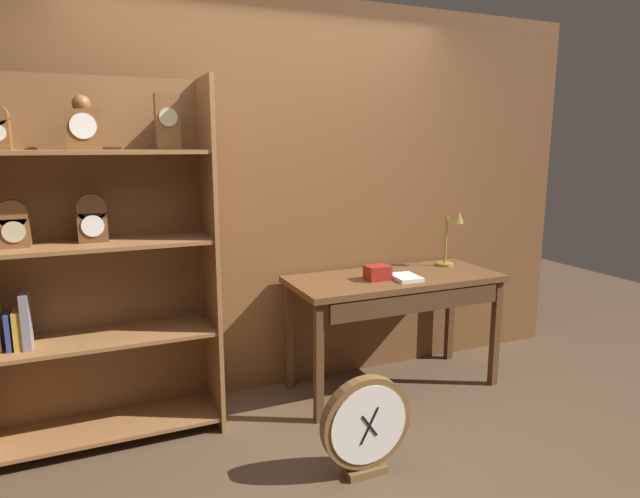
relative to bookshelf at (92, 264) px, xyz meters
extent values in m
plane|color=#4C3826|center=(1.12, -1.03, -1.03)|extent=(10.00, 10.00, 0.00)
cube|color=brown|center=(1.12, 0.30, 0.27)|extent=(4.80, 0.05, 2.60)
cube|color=brown|center=(0.64, -0.04, -0.01)|extent=(0.03, 0.40, 2.03)
cube|color=brown|center=(0.03, 0.15, -0.01)|extent=(1.25, 0.01, 2.03)
cube|color=brown|center=(0.03, -0.04, -0.94)|extent=(1.20, 0.38, 0.02)
cube|color=brown|center=(0.03, -0.04, -0.42)|extent=(1.20, 0.38, 0.02)
cube|color=brown|center=(0.03, -0.04, 0.11)|extent=(1.20, 0.38, 0.02)
cube|color=brown|center=(0.03, -0.04, 0.60)|extent=(1.20, 0.38, 0.02)
cube|color=brown|center=(-0.35, -0.03, 0.20)|extent=(0.14, 0.08, 0.15)
cylinder|color=brown|center=(-0.35, -0.03, 0.30)|extent=(0.14, 0.08, 0.14)
cylinder|color=#C6B78C|center=(-0.35, -0.08, 0.21)|extent=(0.11, 0.01, 0.11)
cube|color=brown|center=(0.01, -0.03, 0.71)|extent=(0.17, 0.10, 0.21)
sphere|color=brown|center=(0.01, -0.03, 0.84)|extent=(0.09, 0.09, 0.09)
cylinder|color=white|center=(0.01, -0.08, 0.73)|extent=(0.13, 0.01, 0.13)
cube|color=brown|center=(0.02, -0.02, 0.20)|extent=(0.15, 0.07, 0.16)
cylinder|color=brown|center=(0.02, -0.02, 0.31)|extent=(0.15, 0.07, 0.15)
cylinder|color=white|center=(0.02, -0.06, 0.21)|extent=(0.11, 0.01, 0.11)
cube|color=brown|center=(0.43, -0.05, 0.76)|extent=(0.13, 0.08, 0.29)
cylinder|color=#C6B78C|center=(0.43, -0.09, 0.78)|extent=(0.10, 0.01, 0.10)
cube|color=navy|center=(-0.42, -0.06, -0.31)|extent=(0.02, 0.12, 0.20)
cube|color=#B78C2D|center=(-0.38, -0.05, -0.30)|extent=(0.04, 0.14, 0.20)
cube|color=slate|center=(-0.34, -0.06, -0.26)|extent=(0.04, 0.15, 0.29)
cube|color=brown|center=(1.87, -0.07, -0.25)|extent=(1.43, 0.61, 0.04)
cube|color=#50321B|center=(1.20, -0.33, -0.65)|extent=(0.05, 0.05, 0.75)
cube|color=#50321B|center=(2.54, -0.33, -0.65)|extent=(0.05, 0.05, 0.75)
cube|color=#50321B|center=(1.20, 0.19, -0.65)|extent=(0.05, 0.05, 0.75)
cube|color=#50321B|center=(2.54, 0.19, -0.65)|extent=(0.05, 0.05, 0.75)
cube|color=#472C18|center=(1.87, -0.36, -0.34)|extent=(1.22, 0.03, 0.12)
cylinder|color=olive|center=(2.37, 0.06, -0.22)|extent=(0.12, 0.12, 0.02)
cylinder|color=olive|center=(2.37, 0.06, -0.04)|extent=(0.02, 0.02, 0.35)
cone|color=olive|center=(2.43, 0.01, 0.13)|extent=(0.10, 0.12, 0.11)
cube|color=maroon|center=(1.71, -0.12, -0.19)|extent=(0.16, 0.12, 0.09)
cube|color=silver|center=(1.89, -0.18, -0.22)|extent=(0.18, 0.23, 0.02)
cube|color=brown|center=(1.21, -0.91, -1.01)|extent=(0.22, 0.11, 0.04)
cylinder|color=brown|center=(1.21, -0.91, -0.74)|extent=(0.49, 0.06, 0.49)
cylinder|color=silver|center=(1.21, -0.95, -0.74)|extent=(0.42, 0.01, 0.42)
cube|color=black|center=(1.21, -0.95, -0.74)|extent=(0.09, 0.01, 0.13)
cube|color=black|center=(1.21, -0.95, -0.74)|extent=(0.10, 0.01, 0.19)
camera|label=1|loc=(0.00, -3.14, 0.64)|focal=30.50mm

